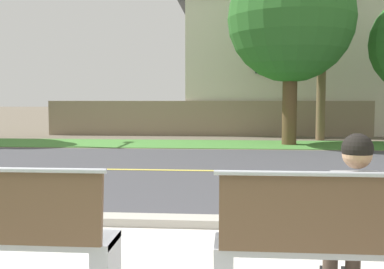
# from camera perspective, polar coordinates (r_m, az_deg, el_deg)

# --- Properties ---
(ground_plane) EXTENTS (140.00, 140.00, 0.00)m
(ground_plane) POSITION_cam_1_polar(r_m,az_deg,el_deg) (11.06, 2.17, -3.31)
(ground_plane) COLOR #665B4C
(curb_edge) EXTENTS (44.00, 0.30, 0.11)m
(curb_edge) POSITION_cam_1_polar(r_m,az_deg,el_deg) (5.51, -0.51, -10.71)
(curb_edge) COLOR #ADA89E
(curb_edge) RESTS_ON ground_plane
(street_asphalt) EXTENTS (52.00, 8.00, 0.01)m
(street_asphalt) POSITION_cam_1_polar(r_m,az_deg,el_deg) (9.58, 1.76, -4.50)
(street_asphalt) COLOR #424247
(street_asphalt) RESTS_ON ground_plane
(road_centre_line) EXTENTS (48.00, 0.14, 0.01)m
(road_centre_line) POSITION_cam_1_polar(r_m,az_deg,el_deg) (9.58, 1.76, -4.48)
(road_centre_line) COLOR #E0CC4C
(road_centre_line) RESTS_ON ground_plane
(far_verge_grass) EXTENTS (48.00, 2.80, 0.02)m
(far_verge_grass) POSITION_cam_1_polar(r_m,az_deg,el_deg) (15.13, 2.86, -1.18)
(far_verge_grass) COLOR #478438
(far_verge_grass) RESTS_ON ground_plane
(bench_right) EXTENTS (1.82, 0.48, 1.01)m
(bench_right) POSITION_cam_1_polar(r_m,az_deg,el_deg) (3.54, 18.07, -12.89)
(bench_right) COLOR #9EA0A8
(bench_right) RESTS_ON ground_plane
(seated_person_grey) EXTENTS (0.52, 0.68, 1.25)m
(seated_person_grey) POSITION_cam_1_polar(r_m,az_deg,el_deg) (3.67, 19.16, -8.75)
(seated_person_grey) COLOR #47382D
(seated_person_grey) RESTS_ON ground_plane
(shade_tree_left) EXTENTS (4.02, 4.02, 6.63)m
(shade_tree_left) POSITION_cam_1_polar(r_m,az_deg,el_deg) (15.41, 12.66, 14.87)
(shade_tree_left) COLOR brown
(shade_tree_left) RESTS_ON ground_plane
(garden_wall) EXTENTS (13.00, 0.36, 1.40)m
(garden_wall) POSITION_cam_1_polar(r_m,az_deg,el_deg) (18.59, 1.87, 2.01)
(garden_wall) COLOR gray
(garden_wall) RESTS_ON ground_plane
(house_across_street) EXTENTS (13.09, 6.91, 6.30)m
(house_across_street) POSITION_cam_1_polar(r_m,az_deg,el_deg) (22.23, 15.93, 8.68)
(house_across_street) COLOR beige
(house_across_street) RESTS_ON ground_plane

